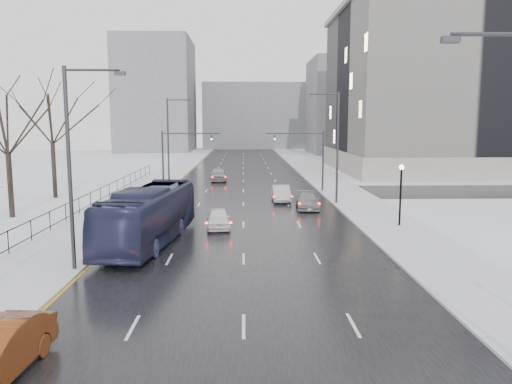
{
  "coord_description": "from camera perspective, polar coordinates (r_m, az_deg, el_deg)",
  "views": [
    {
      "loc": [
        0.01,
        -4.21,
        7.37
      ],
      "look_at": [
        0.89,
        30.45,
        2.5
      ],
      "focal_mm": 35.0,
      "sensor_mm": 36.0,
      "label": 1
    }
  ],
  "objects": [
    {
      "name": "tree_park_d",
      "position": [
        42.79,
        -26.06,
        -2.74
      ],
      "size": [
        8.75,
        8.75,
        12.5
      ],
      "primitive_type": null,
      "color": "black",
      "rests_on": "ground"
    },
    {
      "name": "bus",
      "position": [
        30.96,
        -12.14,
        -2.63
      ],
      "size": [
        4.35,
        12.59,
        3.44
      ],
      "primitive_type": "imported",
      "rotation": [
        0.0,
        0.0,
        -0.12
      ],
      "color": "#26284B",
      "rests_on": "road"
    },
    {
      "name": "sidewalk_left",
      "position": [
        65.47,
        -10.69,
        1.47
      ],
      "size": [
        5.0,
        150.0,
        0.16
      ],
      "primitive_type": "cube",
      "color": "silver",
      "rests_on": "ground"
    },
    {
      "name": "no_uturn_sign",
      "position": [
        49.34,
        9.29,
        2.0
      ],
      "size": [
        0.6,
        0.06,
        2.7
      ],
      "color": "#2D2D33",
      "rests_on": "sidewalk_right"
    },
    {
      "name": "sedan_right_far",
      "position": [
        42.78,
        5.9,
        -1.0
      ],
      "size": [
        2.07,
        4.68,
        1.34
      ],
      "primitive_type": "imported",
      "rotation": [
        0.0,
        0.0,
        -0.04
      ],
      "color": "gray",
      "rests_on": "road"
    },
    {
      "name": "mast_signal_right",
      "position": [
        52.82,
        6.53,
        4.41
      ],
      "size": [
        6.1,
        0.33,
        6.5
      ],
      "color": "#2D2D33",
      "rests_on": "ground"
    },
    {
      "name": "mast_signal_left",
      "position": [
        52.82,
        -9.47,
        4.35
      ],
      "size": [
        6.1,
        0.33,
        6.5
      ],
      "color": "#2D2D33",
      "rests_on": "ground"
    },
    {
      "name": "streetlight_l_near",
      "position": [
        25.61,
        -20.12,
        3.58
      ],
      "size": [
        2.95,
        0.25,
        10.0
      ],
      "color": "#2D2D33",
      "rests_on": "ground"
    },
    {
      "name": "bldg_far_center",
      "position": [
        144.27,
        0.13,
        8.65
      ],
      "size": [
        30.0,
        18.0,
        18.0
      ],
      "primitive_type": "cube",
      "color": "slate",
      "rests_on": "ground"
    },
    {
      "name": "sedan_right_near",
      "position": [
        46.47,
        2.86,
        -0.16
      ],
      "size": [
        1.64,
        4.54,
        1.49
      ],
      "primitive_type": "imported",
      "rotation": [
        0.0,
        0.0,
        0.01
      ],
      "color": "#B3B2B6",
      "rests_on": "road"
    },
    {
      "name": "streetlight_r_mid",
      "position": [
        44.99,
        9.03,
        5.67
      ],
      "size": [
        2.95,
        0.25,
        10.0
      ],
      "color": "#2D2D33",
      "rests_on": "ground"
    },
    {
      "name": "tree_park_e",
      "position": [
        52.06,
        -21.92,
        -0.72
      ],
      "size": [
        9.45,
        9.45,
        13.5
      ],
      "primitive_type": null,
      "color": "black",
      "rests_on": "ground"
    },
    {
      "name": "lamppost_r_mid",
      "position": [
        36.2,
        16.23,
        0.65
      ],
      "size": [
        0.36,
        0.36,
        4.28
      ],
      "color": "black",
      "rests_on": "sidewalk_right"
    },
    {
      "name": "streetlight_l_far",
      "position": [
        56.83,
        -9.79,
        6.12
      ],
      "size": [
        2.95,
        0.25,
        10.0
      ],
      "color": "#2D2D33",
      "rests_on": "ground"
    },
    {
      "name": "bldg_far_right",
      "position": [
        122.5,
        11.92,
        9.53
      ],
      "size": [
        24.0,
        20.0,
        22.0
      ],
      "primitive_type": "cube",
      "color": "slate",
      "rests_on": "ground"
    },
    {
      "name": "road",
      "position": [
        64.63,
        -1.46,
        1.47
      ],
      "size": [
        16.0,
        150.0,
        0.04
      ],
      "primitive_type": "cube",
      "color": "black",
      "rests_on": "ground"
    },
    {
      "name": "sedan_center_near",
      "position": [
        34.88,
        -4.32,
        -3.02
      ],
      "size": [
        1.84,
        4.08,
        1.36
      ],
      "primitive_type": "imported",
      "rotation": [
        0.0,
        0.0,
        0.06
      ],
      "color": "white",
      "rests_on": "road"
    },
    {
      "name": "iron_fence",
      "position": [
        37.16,
        -21.95,
        -2.6
      ],
      "size": [
        0.06,
        70.0,
        1.3
      ],
      "color": "black",
      "rests_on": "sidewalk_left"
    },
    {
      "name": "cross_road",
      "position": [
        52.72,
        -1.46,
        -0.02
      ],
      "size": [
        130.0,
        10.0,
        0.04
      ],
      "primitive_type": "cube",
      "color": "black",
      "rests_on": "ground"
    },
    {
      "name": "sedan_center_far",
      "position": [
        62.78,
        -4.34,
        2.03
      ],
      "size": [
        2.35,
        4.98,
        1.65
      ],
      "primitive_type": "imported",
      "rotation": [
        0.0,
        0.0,
        0.09
      ],
      "color": "gray",
      "rests_on": "road"
    },
    {
      "name": "bldg_far_left",
      "position": [
        131.23,
        -11.31,
        10.75
      ],
      "size": [
        18.0,
        22.0,
        28.0
      ],
      "primitive_type": "cube",
      "color": "slate",
      "rests_on": "ground"
    },
    {
      "name": "park_strip",
      "position": [
        67.65,
        -18.66,
        1.38
      ],
      "size": [
        14.0,
        150.0,
        0.12
      ],
      "primitive_type": "cube",
      "color": "white",
      "rests_on": "ground"
    },
    {
      "name": "civic_building",
      "position": [
        83.94,
        23.55,
        9.97
      ],
      "size": [
        41.0,
        31.0,
        24.8
      ],
      "color": "gray",
      "rests_on": "ground"
    },
    {
      "name": "sidewalk_right",
      "position": [
        65.47,
        7.77,
        1.53
      ],
      "size": [
        5.0,
        150.0,
        0.16
      ],
      "primitive_type": "cube",
      "color": "silver",
      "rests_on": "ground"
    }
  ]
}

